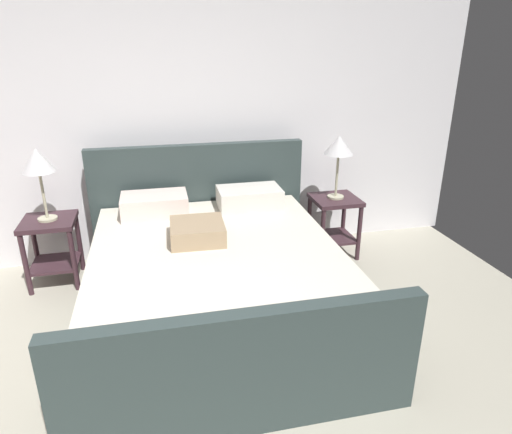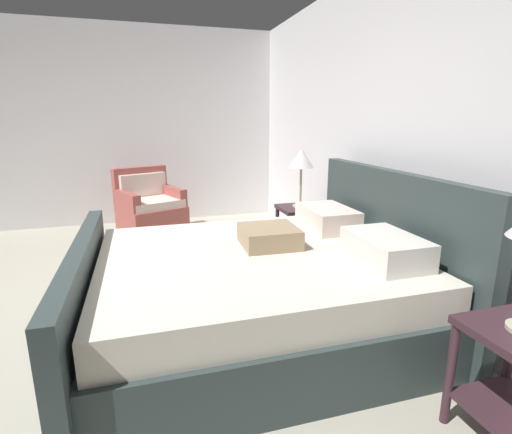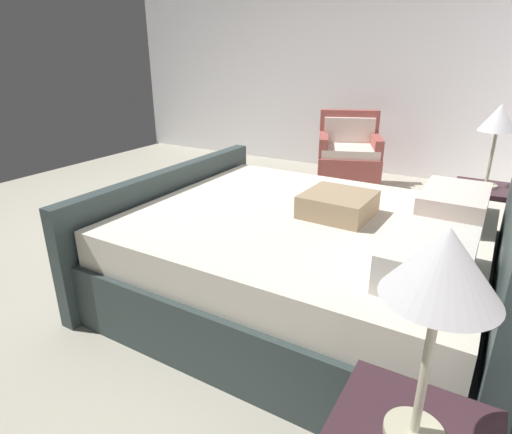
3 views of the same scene
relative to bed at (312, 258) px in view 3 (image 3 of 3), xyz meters
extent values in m
cube|color=#ADA895|center=(-0.41, -1.64, -0.35)|extent=(6.25, 5.80, 0.02)
cube|color=silver|center=(-3.60, -1.64, 1.06)|extent=(0.12, 5.92, 2.80)
cube|color=#2F3C3B|center=(0.00, -0.05, -0.14)|extent=(1.88, 2.13, 0.40)
cube|color=#2F3C3B|center=(0.01, 1.06, 0.23)|extent=(1.99, 0.11, 1.15)
cube|color=#2F3C3B|center=(-0.01, -1.16, 0.04)|extent=(1.99, 0.11, 0.77)
cube|color=beige|center=(0.00, -0.05, 0.17)|extent=(1.80, 2.07, 0.22)
cube|color=beige|center=(-0.41, 0.73, 0.37)|extent=(0.56, 0.36, 0.18)
cube|color=silver|center=(0.43, 0.72, 0.37)|extent=(0.56, 0.36, 0.18)
cube|color=#9F8564|center=(-0.11, 0.11, 0.35)|extent=(0.42, 0.42, 0.14)
cylinder|color=#B7B293|center=(1.31, 0.85, 0.27)|extent=(0.16, 0.16, 0.02)
cylinder|color=#B7B293|center=(1.31, 0.85, 0.48)|extent=(0.02, 0.02, 0.41)
cone|color=silver|center=(1.31, 0.85, 0.78)|extent=(0.28, 0.28, 0.18)
cube|color=#382229|center=(-1.31, 0.87, 0.24)|extent=(0.44, 0.44, 0.04)
cube|color=#382229|center=(-1.31, 0.87, -0.16)|extent=(0.40, 0.40, 0.02)
cylinder|color=#382229|center=(-1.50, 0.68, -0.06)|extent=(0.04, 0.04, 0.56)
cylinder|color=#382229|center=(-1.12, 0.68, -0.06)|extent=(0.04, 0.04, 0.56)
cylinder|color=#382229|center=(-1.50, 1.06, -0.06)|extent=(0.04, 0.04, 0.56)
cylinder|color=#382229|center=(-1.12, 1.06, -0.06)|extent=(0.04, 0.04, 0.56)
cylinder|color=#B7B293|center=(-1.31, 0.87, 0.27)|extent=(0.16, 0.16, 0.02)
cylinder|color=#B7B293|center=(-1.31, 0.87, 0.48)|extent=(0.02, 0.02, 0.40)
cone|color=silver|center=(-1.31, 0.87, 0.78)|extent=(0.27, 0.27, 0.20)
cube|color=#A24E47|center=(-2.65, -0.66, -0.13)|extent=(0.94, 0.94, 0.42)
cube|color=beige|center=(-2.65, -0.66, 0.13)|extent=(0.86, 0.86, 0.10)
cube|color=#A24E47|center=(-2.94, -0.77, 0.32)|extent=(0.38, 0.71, 0.48)
cube|color=beige|center=(-2.86, -0.74, 0.29)|extent=(0.32, 0.60, 0.36)
cube|color=#A24E47|center=(-2.53, -0.95, 0.19)|extent=(0.64, 0.34, 0.22)
cube|color=#A24E47|center=(-2.77, -0.37, 0.19)|extent=(0.64, 0.34, 0.22)
camera|label=1|loc=(-0.39, -3.04, 1.69)|focal=31.72mm
camera|label=2|loc=(2.47, -0.76, 1.18)|focal=27.23mm
camera|label=3|loc=(2.26, 0.91, 1.22)|focal=29.66mm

